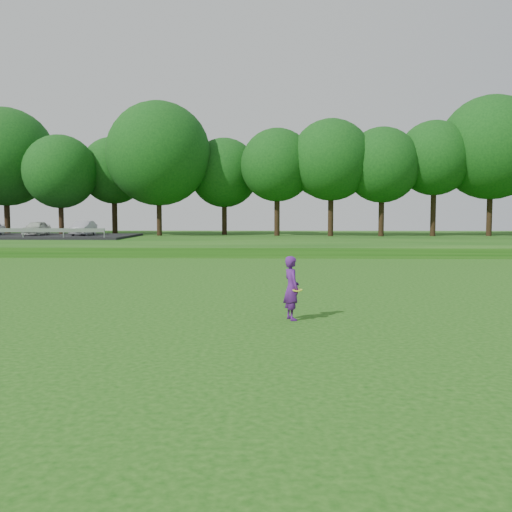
{
  "coord_description": "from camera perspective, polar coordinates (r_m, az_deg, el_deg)",
  "views": [
    {
      "loc": [
        -0.2,
        -14.37,
        2.69
      ],
      "look_at": [
        -0.7,
        3.8,
        1.3
      ],
      "focal_mm": 40.0,
      "sensor_mm": 36.0,
      "label": 1
    }
  ],
  "objects": [
    {
      "name": "woman",
      "position": [
        14.3,
        3.57,
        -3.22
      ],
      "size": [
        0.56,
        0.68,
        1.61
      ],
      "color": "#521A76",
      "rests_on": "ground"
    },
    {
      "name": "walking_path",
      "position": [
        34.47,
        1.91,
        -0.07
      ],
      "size": [
        130.0,
        1.6,
        0.04
      ],
      "primitive_type": "cube",
      "color": "gray",
      "rests_on": "ground"
    },
    {
      "name": "treeline",
      "position": [
        52.65,
        1.82,
        10.27
      ],
      "size": [
        104.0,
        7.0,
        15.0
      ],
      "primitive_type": null,
      "color": "#0E3D10",
      "rests_on": "berm"
    },
    {
      "name": "berm",
      "position": [
        48.43,
        1.82,
        1.55
      ],
      "size": [
        130.0,
        30.0,
        0.6
      ],
      "primitive_type": "cube",
      "color": "#15480D",
      "rests_on": "ground"
    },
    {
      "name": "ground",
      "position": [
        14.62,
        2.36,
        -6.23
      ],
      "size": [
        140.0,
        140.0,
        0.0
      ],
      "primitive_type": "plane",
      "color": "#15480D",
      "rests_on": "ground"
    }
  ]
}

